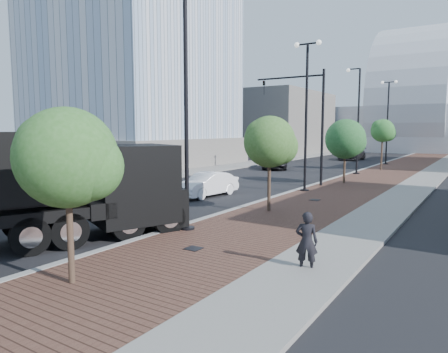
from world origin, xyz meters
The scene contains 23 objects.
sidewalk centered at (3.50, 40.00, 0.06)m, with size 7.00×140.00×0.12m, color #4C2D23.
concrete_strip centered at (6.20, 40.00, 0.07)m, with size 2.40×140.00×0.13m, color slate.
curb centered at (0.00, 40.00, 0.07)m, with size 0.30×140.00×0.14m, color gray.
west_sidewalk centered at (-13.00, 40.00, 0.06)m, with size 4.00×140.00×0.12m, color slate.
dump_truck centered at (-2.60, 5.88, 1.63)m, with size 8.20×13.89×3.87m.
white_sedan centered at (-3.75, 17.51, 0.71)m, with size 1.51×4.32×1.42m, color white.
dark_car_mid centered at (-7.87, 35.29, 0.72)m, with size 2.40×5.20×1.45m, color black.
dark_car_far centered at (-4.82, 52.04, 0.79)m, with size 2.22×5.46×1.59m, color black.
pedestrian centered at (6.12, 8.28, 0.85)m, with size 0.62×0.41×1.70m, color black.
streetlight_1 centered at (0.49, 10.00, 4.34)m, with size 1.44×0.56×9.21m.
streetlight_2 centered at (0.60, 22.00, 4.82)m, with size 1.72×0.56×9.28m.
streetlight_3 centered at (0.49, 34.00, 4.34)m, with size 1.44×0.56×9.21m.
streetlight_4 centered at (0.60, 46.00, 4.82)m, with size 1.72×0.56×9.28m.
traffic_mast centered at (-0.30, 25.00, 4.98)m, with size 5.09×0.20×8.00m.
tree_0 centered at (1.65, 4.02, 3.25)m, with size 2.50×2.47×4.50m.
tree_1 centered at (1.65, 15.02, 3.37)m, with size 2.46×2.42×4.59m.
tree_2 centered at (1.65, 27.02, 3.28)m, with size 2.83×2.83×4.70m.
tree_3 centered at (1.65, 39.02, 3.84)m, with size 2.26×2.18×4.95m.
tower_podium centered at (-24.00, 32.00, 1.50)m, with size 19.00×19.00×3.00m, color slate.
convention_center centered at (-2.00, 85.00, 6.00)m, with size 50.00×30.00×50.00m.
commercial_block_nw centered at (-20.00, 60.00, 5.00)m, with size 14.00×20.00×10.00m, color #66625C.
utility_cover_1 centered at (2.40, 8.00, 0.13)m, with size 0.50×0.50×0.02m, color black.
utility_cover_2 centered at (2.40, 19.00, 0.13)m, with size 0.50×0.50×0.02m, color black.
Camera 1 is at (10.23, -2.33, 3.94)m, focal length 33.02 mm.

